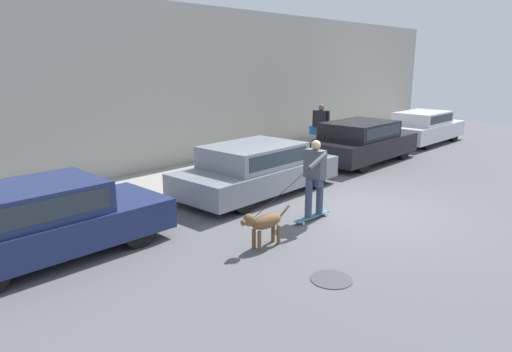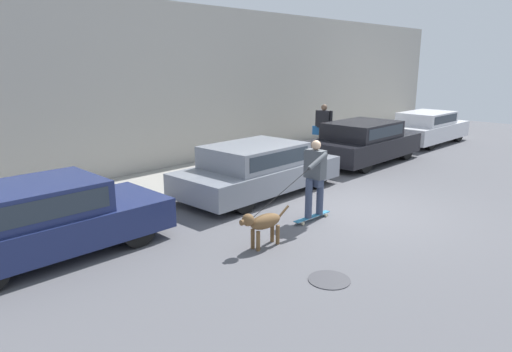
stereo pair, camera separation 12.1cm
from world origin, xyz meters
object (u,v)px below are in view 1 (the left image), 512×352
parked_car_1 (257,169)px  parked_car_3 (423,128)px  parked_car_0 (46,221)px  parked_car_2 (361,142)px  pedestrian_with_bag (320,125)px  skateboarder (315,175)px  dog (264,223)px

parked_car_1 → parked_car_3: parked_car_3 is taller
parked_car_0 → parked_car_3: bearing=1.0°
parked_car_2 → pedestrian_with_bag: bearing=80.8°
skateboarder → pedestrian_with_bag: 7.11m
dog → pedestrian_with_bag: pedestrian_with_bag is taller
parked_car_1 → dog: bearing=-135.7°
parked_car_1 → dog: (-2.39, -2.37, -0.16)m
parked_car_1 → parked_car_3: (9.78, 0.00, 0.01)m
parked_car_3 → dog: parked_car_3 is taller
parked_car_0 → dog: bearing=-40.1°
pedestrian_with_bag → parked_car_1: bearing=-175.6°
parked_car_0 → dog: parked_car_0 is taller
parked_car_0 → skateboarder: (4.50, -2.16, 0.32)m
skateboarder → parked_car_2: bearing=-155.8°
dog → skateboarder: size_ratio=0.43×
dog → parked_car_1: bearing=-129.8°
parked_car_1 → pedestrian_with_bag: pedestrian_with_bag is taller
pedestrian_with_bag → parked_car_0: bearing=175.2°
parked_car_0 → pedestrian_with_bag: (10.39, 1.82, 0.38)m
parked_car_2 → pedestrian_with_bag: size_ratio=2.59×
parked_car_0 → pedestrian_with_bag: size_ratio=2.44×
pedestrian_with_bag → parked_car_3: bearing=-36.8°
dog → skateboarder: skateboarder is taller
parked_car_3 → pedestrian_with_bag: size_ratio=2.55×
parked_car_0 → parked_car_3: parked_car_0 is taller
parked_car_2 → pedestrian_with_bag: (0.31, 1.82, 0.34)m
dog → parked_car_2: bearing=-156.8°
dog → pedestrian_with_bag: size_ratio=0.70×
parked_car_0 → parked_car_1: parked_car_0 is taller
skateboarder → parked_car_1: bearing=-102.8°
skateboarder → dog: bearing=9.8°
parked_car_0 → parked_car_3: 14.89m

